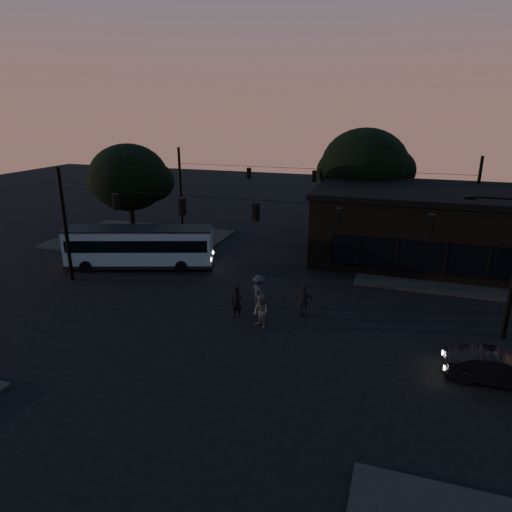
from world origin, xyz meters
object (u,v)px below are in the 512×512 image
(bus, at_px, (140,245))
(pedestrian_d, at_px, (259,291))
(pedestrian_b, at_px, (261,312))
(pedestrian_c, at_px, (304,301))
(building, at_px, (421,225))
(car, at_px, (498,368))
(pedestrian_a, at_px, (237,302))

(bus, bearing_deg, pedestrian_d, -39.64)
(pedestrian_b, relative_size, pedestrian_c, 0.96)
(building, xyz_separation_m, car, (3.04, -16.32, -2.03))
(car, height_order, pedestrian_a, pedestrian_a)
(pedestrian_d, bearing_deg, car, -159.09)
(bus, distance_m, pedestrian_d, 10.98)
(building, xyz_separation_m, pedestrian_d, (-8.77, -12.15, -1.75))
(pedestrian_a, bearing_deg, car, -9.10)
(pedestrian_b, xyz_separation_m, pedestrian_d, (-0.92, 2.48, 0.07))
(pedestrian_a, bearing_deg, pedestrian_d, 70.09)
(building, height_order, bus, building)
(car, distance_m, pedestrian_c, 9.80)
(building, distance_m, pedestrian_d, 15.09)
(car, xyz_separation_m, pedestrian_b, (-10.90, 1.69, 0.21))
(pedestrian_d, bearing_deg, pedestrian_a, 108.55)
(pedestrian_d, bearing_deg, pedestrian_b, 150.69)
(car, bearing_deg, pedestrian_b, 81.35)
(pedestrian_a, xyz_separation_m, pedestrian_d, (0.70, 1.74, 0.07))
(car, height_order, pedestrian_d, pedestrian_d)
(pedestrian_b, bearing_deg, car, 26.46)
(bus, relative_size, pedestrian_a, 5.94)
(building, xyz_separation_m, pedestrian_c, (-6.02, -12.61, -1.78))
(bus, distance_m, pedestrian_b, 12.88)
(car, xyz_separation_m, pedestrian_d, (-11.81, 4.17, 0.28))
(car, relative_size, pedestrian_b, 2.30)
(building, height_order, pedestrian_b, building)
(pedestrian_a, height_order, pedestrian_d, pedestrian_d)
(pedestrian_c, xyz_separation_m, pedestrian_d, (-2.75, 0.46, 0.03))
(building, bearing_deg, car, -79.45)
(building, bearing_deg, pedestrian_d, -125.83)
(car, relative_size, pedestrian_a, 2.30)
(building, xyz_separation_m, pedestrian_b, (-7.86, -14.63, -1.82))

